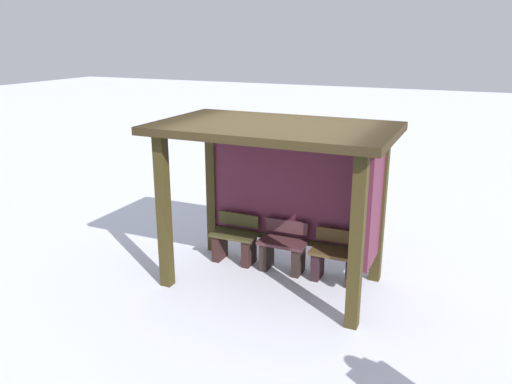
# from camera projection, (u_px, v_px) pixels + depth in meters

# --- Properties ---
(ground_plane) EXTENTS (60.00, 60.00, 0.00)m
(ground_plane) POSITION_uv_depth(u_px,v_px,m) (272.00, 282.00, 7.38)
(ground_plane) COLOR white
(bus_shelter) EXTENTS (3.20, 1.90, 2.32)m
(bus_shelter) POSITION_uv_depth(u_px,v_px,m) (286.00, 164.00, 7.00)
(bus_shelter) COLOR #362E13
(bus_shelter) RESTS_ON ground
(bench_left_inside) EXTENTS (0.72, 0.39, 0.75)m
(bench_left_inside) POSITION_uv_depth(u_px,v_px,m) (235.00, 243.00, 7.97)
(bench_left_inside) COLOR #403C1E
(bench_left_inside) RESTS_ON ground
(bench_center_inside) EXTENTS (0.72, 0.38, 0.76)m
(bench_center_inside) POSITION_uv_depth(u_px,v_px,m) (283.00, 251.00, 7.65)
(bench_center_inside) COLOR #48272B
(bench_center_inside) RESTS_ON ground
(bench_right_inside) EXTENTS (0.72, 0.38, 0.75)m
(bench_right_inside) POSITION_uv_depth(u_px,v_px,m) (335.00, 261.00, 7.33)
(bench_right_inside) COLOR #513C20
(bench_right_inside) RESTS_ON ground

